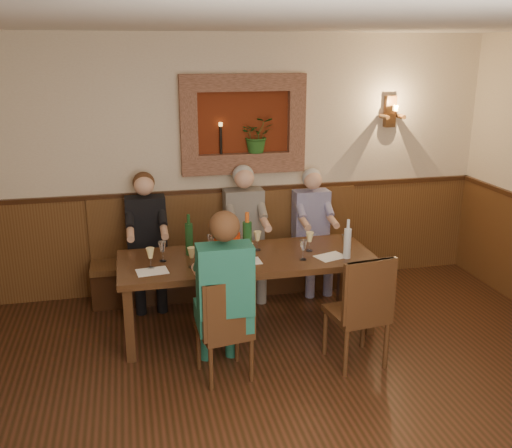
# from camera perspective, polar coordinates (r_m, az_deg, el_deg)

# --- Properties ---
(room_shell) EXTENTS (6.04, 6.04, 2.82)m
(room_shell) POSITION_cam_1_polar(r_m,az_deg,el_deg) (3.35, 5.58, 4.28)
(room_shell) COLOR beige
(room_shell) RESTS_ON ground
(wainscoting) EXTENTS (6.02, 6.02, 1.15)m
(wainscoting) POSITION_cam_1_polar(r_m,az_deg,el_deg) (3.85, 5.01, -14.94)
(wainscoting) COLOR #553218
(wainscoting) RESTS_ON ground
(wall_niche) EXTENTS (1.36, 0.30, 1.06)m
(wall_niche) POSITION_cam_1_polar(r_m,az_deg,el_deg) (6.23, -0.88, 9.52)
(wall_niche) COLOR #62220E
(wall_niche) RESTS_ON ground
(wall_sconce) EXTENTS (0.25, 0.20, 0.35)m
(wall_sconce) POSITION_cam_1_polar(r_m,az_deg,el_deg) (6.74, 13.32, 10.82)
(wall_sconce) COLOR #553218
(wall_sconce) RESTS_ON ground
(dining_table) EXTENTS (2.40, 0.90, 0.75)m
(dining_table) POSITION_cam_1_polar(r_m,az_deg,el_deg) (5.42, -0.92, -4.01)
(dining_table) COLOR #3B2211
(dining_table) RESTS_ON ground
(bench) EXTENTS (3.00, 0.45, 1.11)m
(bench) POSITION_cam_1_polar(r_m,az_deg,el_deg) (6.41, -2.65, -3.94)
(bench) COLOR #381E0F
(bench) RESTS_ON ground
(chair_near_left) EXTENTS (0.46, 0.46, 0.92)m
(chair_near_left) POSITION_cam_1_polar(r_m,az_deg,el_deg) (4.83, -3.11, -12.22)
(chair_near_left) COLOR #3B2211
(chair_near_left) RESTS_ON ground
(chair_near_right) EXTENTS (0.50, 0.50, 1.02)m
(chair_near_right) POSITION_cam_1_polar(r_m,az_deg,el_deg) (5.08, 10.03, -10.54)
(chair_near_right) COLOR #3B2211
(chair_near_right) RESTS_ON ground
(person_bench_left) EXTENTS (0.42, 0.51, 1.41)m
(person_bench_left) POSITION_cam_1_polar(r_m,az_deg,el_deg) (6.14, -10.76, -2.66)
(person_bench_left) COLOR black
(person_bench_left) RESTS_ON ground
(person_bench_mid) EXTENTS (0.43, 0.52, 1.44)m
(person_bench_mid) POSITION_cam_1_polar(r_m,az_deg,el_deg) (6.25, -1.06, -1.87)
(person_bench_mid) COLOR #544F4D
(person_bench_mid) RESTS_ON ground
(person_bench_right) EXTENTS (0.40, 0.49, 1.37)m
(person_bench_right) POSITION_cam_1_polar(r_m,az_deg,el_deg) (6.46, 5.68, -1.63)
(person_bench_right) COLOR navy
(person_bench_right) RESTS_ON ground
(person_chair_front) EXTENTS (0.44, 0.53, 1.46)m
(person_chair_front) POSITION_cam_1_polar(r_m,az_deg,el_deg) (4.69, -3.26, -8.47)
(person_chair_front) COLOR #174F51
(person_chair_front) RESTS_ON ground
(spittoon_bucket) EXTENTS (0.30, 0.30, 0.28)m
(spittoon_bucket) POSITION_cam_1_polar(r_m,az_deg,el_deg) (5.23, -2.90, -2.35)
(spittoon_bucket) COLOR #BD2D0B
(spittoon_bucket) RESTS_ON dining_table
(wine_bottle_green_a) EXTENTS (0.09, 0.09, 0.46)m
(wine_bottle_green_a) POSITION_cam_1_polar(r_m,az_deg,el_deg) (5.26, -0.88, -1.61)
(wine_bottle_green_a) COLOR #19471E
(wine_bottle_green_a) RESTS_ON dining_table
(wine_bottle_green_b) EXTENTS (0.08, 0.08, 0.40)m
(wine_bottle_green_b) POSITION_cam_1_polar(r_m,az_deg,el_deg) (5.43, -6.70, -1.42)
(wine_bottle_green_b) COLOR #19471E
(wine_bottle_green_b) RESTS_ON dining_table
(water_bottle) EXTENTS (0.08, 0.08, 0.37)m
(water_bottle) POSITION_cam_1_polar(r_m,az_deg,el_deg) (5.38, 9.12, -1.83)
(water_bottle) COLOR silver
(water_bottle) RESTS_ON dining_table
(tasting_sheet_a) EXTENTS (0.29, 0.22, 0.00)m
(tasting_sheet_a) POSITION_cam_1_polar(r_m,az_deg,el_deg) (5.12, -10.34, -4.69)
(tasting_sheet_a) COLOR white
(tasting_sheet_a) RESTS_ON dining_table
(tasting_sheet_b) EXTENTS (0.27, 0.20, 0.00)m
(tasting_sheet_b) POSITION_cam_1_polar(r_m,az_deg,el_deg) (5.27, -0.99, -3.76)
(tasting_sheet_b) COLOR white
(tasting_sheet_b) RESTS_ON dining_table
(tasting_sheet_c) EXTENTS (0.33, 0.27, 0.00)m
(tasting_sheet_c) POSITION_cam_1_polar(r_m,az_deg,el_deg) (5.43, 7.47, -3.25)
(tasting_sheet_c) COLOR white
(tasting_sheet_c) RESTS_ON dining_table
(tasting_sheet_d) EXTENTS (0.38, 0.32, 0.00)m
(tasting_sheet_d) POSITION_cam_1_polar(r_m,az_deg,el_deg) (5.09, -3.66, -4.59)
(tasting_sheet_d) COLOR white
(tasting_sheet_d) RESTS_ON dining_table
(wine_glass_0) EXTENTS (0.08, 0.08, 0.19)m
(wine_glass_0) POSITION_cam_1_polar(r_m,az_deg,el_deg) (5.53, 5.39, -1.77)
(wine_glass_0) COLOR #EBD78C
(wine_glass_0) RESTS_ON dining_table
(wine_glass_1) EXTENTS (0.08, 0.08, 0.19)m
(wine_glass_1) POSITION_cam_1_polar(r_m,az_deg,el_deg) (5.45, -4.51, -2.05)
(wine_glass_1) COLOR white
(wine_glass_1) RESTS_ON dining_table
(wine_glass_2) EXTENTS (0.08, 0.08, 0.19)m
(wine_glass_2) POSITION_cam_1_polar(r_m,az_deg,el_deg) (5.20, -0.69, -2.94)
(wine_glass_2) COLOR #EBD78C
(wine_glass_2) RESTS_ON dining_table
(wine_glass_3) EXTENTS (0.08, 0.08, 0.19)m
(wine_glass_3) POSITION_cam_1_polar(r_m,az_deg,el_deg) (5.53, 0.15, -1.69)
(wine_glass_3) COLOR #EBD78C
(wine_glass_3) RESTS_ON dining_table
(wine_glass_4) EXTENTS (0.08, 0.08, 0.19)m
(wine_glass_4) POSITION_cam_1_polar(r_m,az_deg,el_deg) (5.31, -9.33, -2.74)
(wine_glass_4) COLOR white
(wine_glass_4) RESTS_ON dining_table
(wine_glass_5) EXTENTS (0.08, 0.08, 0.19)m
(wine_glass_5) POSITION_cam_1_polar(r_m,az_deg,el_deg) (5.17, -10.50, -3.38)
(wine_glass_5) COLOR #EBD78C
(wine_glass_5) RESTS_ON dining_table
(wine_glass_6) EXTENTS (0.08, 0.08, 0.19)m
(wine_glass_6) POSITION_cam_1_polar(r_m,az_deg,el_deg) (5.08, -2.74, -3.45)
(wine_glass_6) COLOR #EBD78C
(wine_glass_6) RESTS_ON dining_table
(wine_glass_7) EXTENTS (0.08, 0.08, 0.19)m
(wine_glass_7) POSITION_cam_1_polar(r_m,az_deg,el_deg) (5.49, 8.91, -2.04)
(wine_glass_7) COLOR white
(wine_glass_7) RESTS_ON dining_table
(wine_glass_8) EXTENTS (0.08, 0.08, 0.19)m
(wine_glass_8) POSITION_cam_1_polar(r_m,az_deg,el_deg) (5.12, -6.44, -3.37)
(wine_glass_8) COLOR #EBD78C
(wine_glass_8) RESTS_ON dining_table
(wine_glass_9) EXTENTS (0.08, 0.08, 0.19)m
(wine_glass_9) POSITION_cam_1_polar(r_m,az_deg,el_deg) (5.30, 4.73, -2.61)
(wine_glass_9) COLOR white
(wine_glass_9) RESTS_ON dining_table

